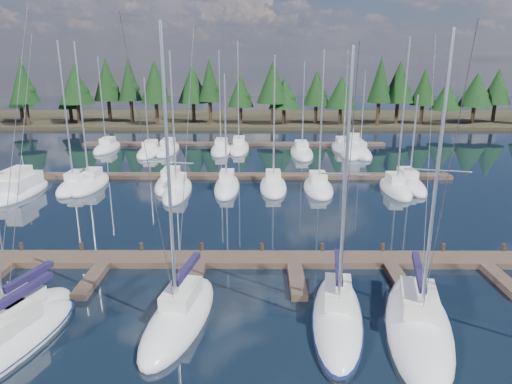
{
  "coord_description": "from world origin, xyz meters",
  "views": [
    {
      "loc": [
        3.74,
        -8.99,
        12.56
      ],
      "look_at": [
        3.59,
        22.0,
        3.57
      ],
      "focal_mm": 32.0,
      "sensor_mm": 36.0,
      "label": 1
    }
  ],
  "objects_px": {
    "main_dock": "(199,263)",
    "motor_yacht_left": "(21,189)",
    "motor_yacht_right": "(352,150)",
    "front_sailboat_5": "(418,323)",
    "front_sailboat_4": "(337,316)",
    "front_sailboat_1": "(4,346)",
    "front_sailboat_2": "(14,324)",
    "front_sailboat_3": "(180,316)"
  },
  "relations": [
    {
      "from": "front_sailboat_5",
      "to": "motor_yacht_right",
      "type": "distance_m",
      "value": 43.13
    },
    {
      "from": "motor_yacht_left",
      "to": "front_sailboat_5",
      "type": "bearing_deg",
      "value": -36.76
    },
    {
      "from": "front_sailboat_3",
      "to": "front_sailboat_1",
      "type": "bearing_deg",
      "value": -161.14
    },
    {
      "from": "front_sailboat_5",
      "to": "motor_yacht_left",
      "type": "distance_m",
      "value": 38.46
    },
    {
      "from": "front_sailboat_3",
      "to": "motor_yacht_left",
      "type": "height_order",
      "value": "front_sailboat_3"
    },
    {
      "from": "front_sailboat_4",
      "to": "front_sailboat_5",
      "type": "height_order",
      "value": "front_sailboat_5"
    },
    {
      "from": "front_sailboat_1",
      "to": "motor_yacht_left",
      "type": "relative_size",
      "value": 1.79
    },
    {
      "from": "front_sailboat_3",
      "to": "motor_yacht_right",
      "type": "relative_size",
      "value": 1.55
    },
    {
      "from": "front_sailboat_5",
      "to": "front_sailboat_4",
      "type": "bearing_deg",
      "value": 170.05
    },
    {
      "from": "main_dock",
      "to": "front_sailboat_2",
      "type": "xyz_separation_m",
      "value": [
        -8.02,
        -7.07,
        0.1
      ]
    },
    {
      "from": "front_sailboat_1",
      "to": "front_sailboat_2",
      "type": "bearing_deg",
      "value": 103.38
    },
    {
      "from": "main_dock",
      "to": "motor_yacht_left",
      "type": "height_order",
      "value": "motor_yacht_left"
    },
    {
      "from": "main_dock",
      "to": "motor_yacht_right",
      "type": "relative_size",
      "value": 4.58
    },
    {
      "from": "front_sailboat_2",
      "to": "front_sailboat_3",
      "type": "relative_size",
      "value": 0.97
    },
    {
      "from": "main_dock",
      "to": "motor_yacht_right",
      "type": "xyz_separation_m",
      "value": [
        16.79,
        35.94,
        0.3
      ]
    },
    {
      "from": "front_sailboat_2",
      "to": "motor_yacht_left",
      "type": "bearing_deg",
      "value": 115.91
    },
    {
      "from": "main_dock",
      "to": "motor_yacht_right",
      "type": "bearing_deg",
      "value": 64.96
    },
    {
      "from": "front_sailboat_2",
      "to": "front_sailboat_5",
      "type": "xyz_separation_m",
      "value": [
        19.54,
        0.2,
        -0.02
      ]
    },
    {
      "from": "front_sailboat_2",
      "to": "front_sailboat_4",
      "type": "height_order",
      "value": "front_sailboat_2"
    },
    {
      "from": "front_sailboat_2",
      "to": "motor_yacht_right",
      "type": "xyz_separation_m",
      "value": [
        24.81,
        43.0,
        0.2
      ]
    },
    {
      "from": "main_dock",
      "to": "front_sailboat_4",
      "type": "xyz_separation_m",
      "value": [
        7.71,
        -6.2,
        0.08
      ]
    },
    {
      "from": "front_sailboat_1",
      "to": "main_dock",
      "type": "bearing_deg",
      "value": 49.26
    },
    {
      "from": "front_sailboat_3",
      "to": "front_sailboat_4",
      "type": "bearing_deg",
      "value": 0.63
    },
    {
      "from": "front_sailboat_1",
      "to": "front_sailboat_4",
      "type": "xyz_separation_m",
      "value": [
        15.31,
        2.63,
        -0.01
      ]
    },
    {
      "from": "motor_yacht_right",
      "to": "main_dock",
      "type": "bearing_deg",
      "value": -115.04
    },
    {
      "from": "motor_yacht_left",
      "to": "motor_yacht_right",
      "type": "distance_m",
      "value": 41.16
    },
    {
      "from": "front_sailboat_2",
      "to": "front_sailboat_5",
      "type": "height_order",
      "value": "front_sailboat_5"
    },
    {
      "from": "main_dock",
      "to": "front_sailboat_2",
      "type": "height_order",
      "value": "front_sailboat_2"
    },
    {
      "from": "front_sailboat_1",
      "to": "front_sailboat_4",
      "type": "bearing_deg",
      "value": 9.75
    },
    {
      "from": "front_sailboat_2",
      "to": "motor_yacht_left",
      "type": "distance_m",
      "value": 25.81
    },
    {
      "from": "front_sailboat_4",
      "to": "front_sailboat_5",
      "type": "relative_size",
      "value": 0.96
    },
    {
      "from": "motor_yacht_left",
      "to": "motor_yacht_right",
      "type": "bearing_deg",
      "value": 28.74
    },
    {
      "from": "motor_yacht_left",
      "to": "main_dock",
      "type": "bearing_deg",
      "value": -39.92
    },
    {
      "from": "front_sailboat_1",
      "to": "front_sailboat_2",
      "type": "xyz_separation_m",
      "value": [
        -0.42,
        1.76,
        0.01
      ]
    },
    {
      "from": "main_dock",
      "to": "front_sailboat_2",
      "type": "relative_size",
      "value": 3.03
    },
    {
      "from": "front_sailboat_1",
      "to": "motor_yacht_left",
      "type": "distance_m",
      "value": 27.58
    },
    {
      "from": "front_sailboat_1",
      "to": "motor_yacht_right",
      "type": "relative_size",
      "value": 1.65
    },
    {
      "from": "main_dock",
      "to": "front_sailboat_3",
      "type": "xyz_separation_m",
      "value": [
        -0.16,
        -6.29,
        0.1
      ]
    },
    {
      "from": "front_sailboat_3",
      "to": "front_sailboat_5",
      "type": "xyz_separation_m",
      "value": [
        11.68,
        -0.58,
        -0.02
      ]
    },
    {
      "from": "front_sailboat_4",
      "to": "front_sailboat_5",
      "type": "distance_m",
      "value": 3.87
    },
    {
      "from": "main_dock",
      "to": "front_sailboat_2",
      "type": "bearing_deg",
      "value": -138.63
    },
    {
      "from": "motor_yacht_left",
      "to": "front_sailboat_4",
      "type": "bearing_deg",
      "value": -39.61
    }
  ]
}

